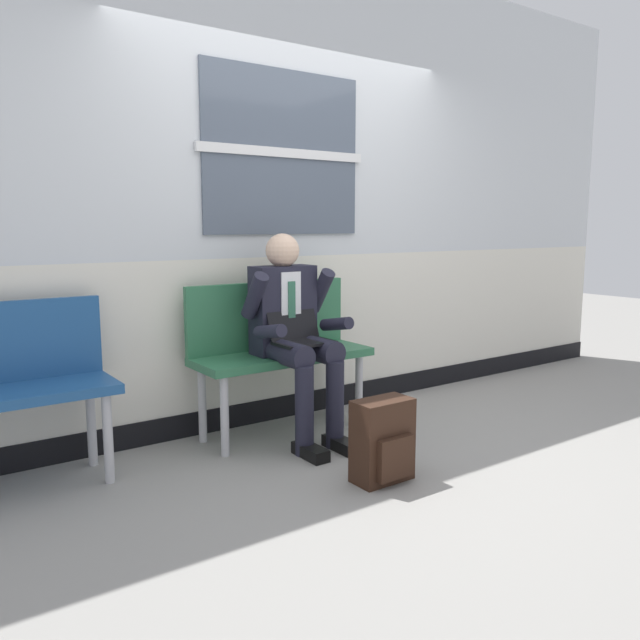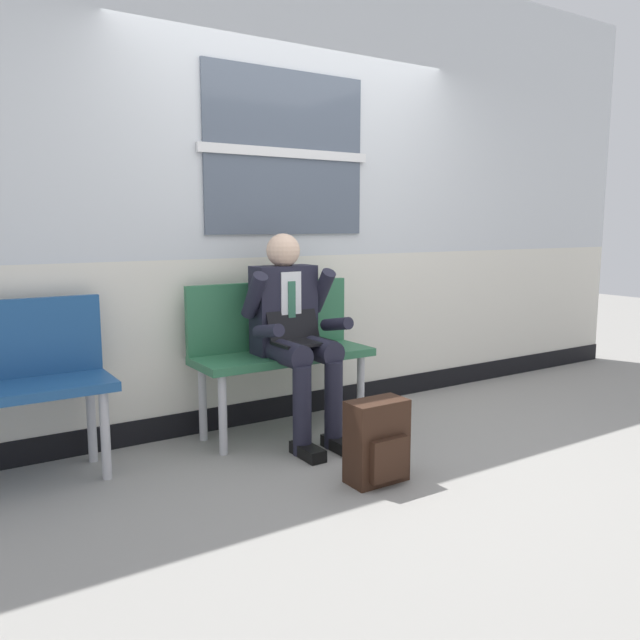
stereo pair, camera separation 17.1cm
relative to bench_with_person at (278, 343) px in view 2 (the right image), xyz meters
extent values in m
plane|color=gray|center=(0.29, -0.49, -0.58)|extent=(18.00, 18.00, 0.00)
cube|color=silver|center=(0.29, 0.28, 1.56)|extent=(6.90, 0.12, 2.04)
cube|color=silver|center=(0.29, 0.28, 0.06)|extent=(6.90, 0.12, 0.97)
cube|color=black|center=(0.29, 0.28, -0.50)|extent=(6.90, 0.14, 0.15)
cube|color=#4C5666|center=(0.19, 0.21, 1.22)|extent=(1.18, 0.02, 1.06)
cube|color=silver|center=(0.19, 0.20, 1.22)|extent=(1.26, 0.03, 0.06)
cube|color=#2D6B47|center=(0.00, -0.07, -0.07)|extent=(1.15, 0.42, 0.05)
cube|color=#2D6B47|center=(0.00, 0.11, 0.17)|extent=(1.15, 0.04, 0.44)
cylinder|color=#B7B7BC|center=(-0.50, -0.22, -0.34)|extent=(0.05, 0.05, 0.48)
cylinder|color=#B7B7BC|center=(-0.50, 0.08, -0.34)|extent=(0.05, 0.05, 0.48)
cylinder|color=#B7B7BC|center=(0.50, -0.22, -0.34)|extent=(0.05, 0.05, 0.48)
cylinder|color=#B7B7BC|center=(0.50, 0.08, -0.34)|extent=(0.05, 0.05, 0.48)
cylinder|color=#B7B7BC|center=(-1.16, -0.22, -0.34)|extent=(0.05, 0.05, 0.48)
cylinder|color=#B7B7BC|center=(-1.16, 0.08, -0.34)|extent=(0.05, 0.05, 0.48)
cylinder|color=#1E1E2D|center=(-0.11, -0.28, 0.00)|extent=(0.15, 0.40, 0.15)
cylinder|color=#1E1E2D|center=(-0.11, -0.47, -0.31)|extent=(0.11, 0.11, 0.53)
cube|color=black|center=(-0.11, -0.53, -0.54)|extent=(0.10, 0.26, 0.07)
cylinder|color=#1E1E2D|center=(0.11, -0.28, 0.00)|extent=(0.15, 0.40, 0.15)
cylinder|color=#1E1E2D|center=(0.11, -0.47, -0.31)|extent=(0.11, 0.11, 0.53)
cube|color=black|center=(0.11, -0.53, -0.54)|extent=(0.10, 0.26, 0.07)
cube|color=#1E1E2D|center=(0.00, -0.07, 0.23)|extent=(0.40, 0.18, 0.55)
cube|color=silver|center=(0.00, -0.17, 0.28)|extent=(0.14, 0.01, 0.39)
cube|color=#2D664C|center=(0.00, -0.18, 0.25)|extent=(0.05, 0.01, 0.33)
sphere|color=beige|center=(0.00, -0.07, 0.60)|extent=(0.21, 0.21, 0.21)
cylinder|color=#1E1E2D|center=(-0.24, -0.14, 0.34)|extent=(0.09, 0.25, 0.30)
cylinder|color=#1E1E2D|center=(-0.24, -0.31, 0.14)|extent=(0.08, 0.27, 0.12)
cylinder|color=#1E1E2D|center=(0.24, -0.14, 0.34)|extent=(0.09, 0.25, 0.30)
cylinder|color=#1E1E2D|center=(0.24, -0.31, 0.14)|extent=(0.08, 0.27, 0.12)
cube|color=black|center=(0.00, -0.31, 0.05)|extent=(0.34, 0.22, 0.02)
cube|color=black|center=(0.00, -0.18, 0.16)|extent=(0.34, 0.08, 0.21)
cube|color=#331E14|center=(0.01, -1.02, -0.36)|extent=(0.32, 0.17, 0.44)
cube|color=#331E14|center=(0.01, -1.13, -0.42)|extent=(0.22, 0.04, 0.22)
camera|label=1|loc=(-2.10, -3.42, 0.75)|focal=35.66mm
camera|label=2|loc=(-1.95, -3.52, 0.75)|focal=35.66mm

